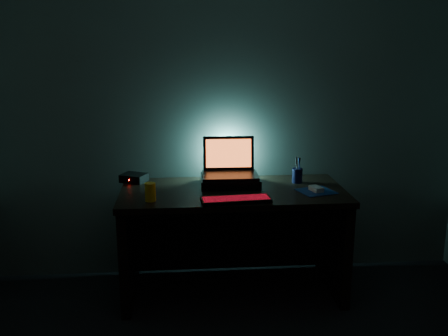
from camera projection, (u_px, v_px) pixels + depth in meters
name	position (u px, v px, depth m)	size (l,w,h in m)	color
room	(283.00, 184.00, 1.65)	(3.50, 4.00, 2.50)	black
desk	(232.00, 223.00, 3.45)	(1.50, 0.70, 0.75)	black
riser	(230.00, 181.00, 3.44)	(0.40, 0.30, 0.06)	black
laptop	(229.00, 166.00, 3.47)	(0.38, 0.29, 0.26)	black
keyboard	(236.00, 200.00, 3.08)	(0.44, 0.17, 0.03)	black
mousepad	(316.00, 191.00, 3.30)	(0.22, 0.20, 0.00)	navy
mouse	(316.00, 189.00, 3.29)	(0.06, 0.10, 0.03)	gray
pen_cup	(297.00, 176.00, 3.50)	(0.07, 0.07, 0.10)	black
juice_glass	(150.00, 192.00, 3.09)	(0.07, 0.07, 0.11)	#EBB00C
router	(134.00, 178.00, 3.53)	(0.21, 0.19, 0.06)	black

